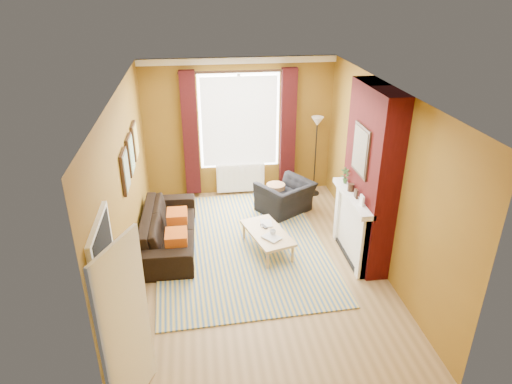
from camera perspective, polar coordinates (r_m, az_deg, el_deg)
ground at (r=7.43m, az=0.27°, el=-8.87°), size 5.50×5.50×0.00m
room_walls at (r=7.10m, az=5.07°, el=2.11°), size 3.82×5.54×2.83m
striped_rug at (r=7.88m, az=-2.01°, el=-6.57°), size 2.97×3.99×0.02m
sofa at (r=7.88m, az=-10.84°, el=-4.49°), size 0.90×2.19×0.63m
armchair at (r=8.84m, az=3.66°, el=-0.65°), size 1.25×1.21×0.62m
coffee_table at (r=7.57m, az=1.43°, el=-5.23°), size 0.82×1.21×0.37m
wicker_stool at (r=9.10m, az=2.46°, el=-0.36°), size 0.48×0.48×0.46m
floor_lamp at (r=9.26m, az=7.59°, el=7.19°), size 0.27×0.27×1.68m
book_a at (r=7.29m, az=1.40°, el=-6.05°), size 0.35×0.36×0.03m
book_b at (r=7.76m, az=0.59°, el=-3.96°), size 0.21×0.28×0.02m
mug at (r=7.43m, az=2.11°, el=-5.11°), size 0.14×0.14×0.10m
tv_remote at (r=7.67m, az=1.01°, el=-4.33°), size 0.11×0.17×0.02m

